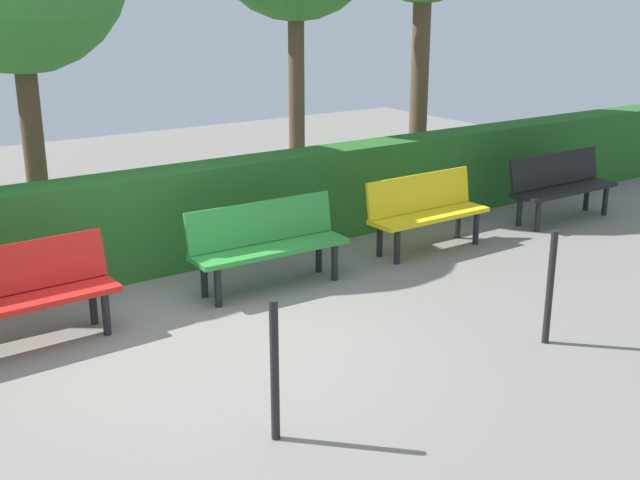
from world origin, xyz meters
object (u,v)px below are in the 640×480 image
(bench_green, at_px, (267,241))
(bench_red, at_px, (24,291))
(bench_yellow, at_px, (426,209))
(bench_black, at_px, (561,183))

(bench_green, xyz_separation_m, bench_red, (2.39, 0.03, -0.00))
(bench_yellow, relative_size, bench_green, 0.93)
(bench_yellow, bearing_deg, bench_red, -0.03)
(bench_yellow, height_order, bench_red, bench_yellow)
(bench_yellow, height_order, bench_green, same)
(bench_green, distance_m, bench_red, 2.39)
(bench_green, height_order, bench_red, bench_green)
(bench_black, bearing_deg, bench_yellow, -1.48)
(bench_yellow, xyz_separation_m, bench_red, (4.53, 0.06, -0.00))
(bench_black, height_order, bench_green, same)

